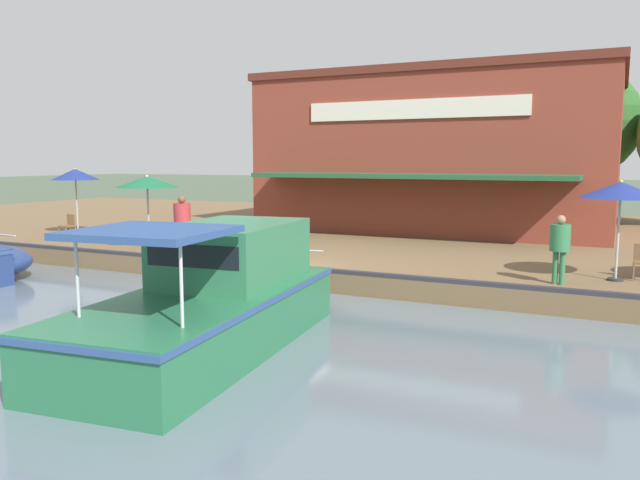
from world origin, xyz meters
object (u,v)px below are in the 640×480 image
at_px(patio_umbrella_mid_patio_left, 621,190).
at_px(cafe_chair_far_corner_seat, 68,225).
at_px(patio_umbrella_far_corner, 147,182).
at_px(tree_downstream_bank, 579,126).
at_px(cafe_chair_under_first_umbrella, 174,235).
at_px(person_near_entrance, 182,217).
at_px(patio_umbrella_mid_patio_right, 75,175).
at_px(motorboat_second_along, 226,297).
at_px(waterfront_restaurant, 446,153).
at_px(person_at_quay_edge, 560,241).

relative_size(patio_umbrella_mid_patio_left, cafe_chair_far_corner_seat, 2.82).
height_order(patio_umbrella_far_corner, tree_downstream_bank, tree_downstream_bank).
bearing_deg(cafe_chair_far_corner_seat, cafe_chair_under_first_umbrella, 80.43).
xyz_separation_m(patio_umbrella_far_corner, person_near_entrance, (0.51, 1.76, -1.02)).
height_order(patio_umbrella_mid_patio_left, patio_umbrella_far_corner, patio_umbrella_mid_patio_left).
distance_m(patio_umbrella_mid_patio_right, motorboat_second_along, 14.89).
bearing_deg(cafe_chair_far_corner_seat, patio_umbrella_mid_patio_right, -151.33).
bearing_deg(motorboat_second_along, tree_downstream_bank, 168.47).
bearing_deg(person_near_entrance, tree_downstream_bank, 150.11).
distance_m(motorboat_second_along, tree_downstream_bank, 23.62).
xyz_separation_m(patio_umbrella_mid_patio_right, patio_umbrella_far_corner, (2.02, 5.32, -0.14)).
xyz_separation_m(waterfront_restaurant, person_at_quay_edge, (12.02, 5.80, -2.19)).
relative_size(patio_umbrella_mid_patio_right, motorboat_second_along, 0.32).
bearing_deg(waterfront_restaurant, person_at_quay_edge, 25.77).
relative_size(patio_umbrella_mid_patio_right, tree_downstream_bank, 0.36).
relative_size(cafe_chair_far_corner_seat, person_at_quay_edge, 0.53).
xyz_separation_m(patio_umbrella_mid_patio_right, person_at_quay_edge, (2.45, 17.82, -1.31)).
relative_size(cafe_chair_far_corner_seat, motorboat_second_along, 0.11).
height_order(waterfront_restaurant, patio_umbrella_far_corner, waterfront_restaurant).
xyz_separation_m(cafe_chair_under_first_umbrella, person_near_entrance, (0.67, 0.87, 0.67)).
relative_size(patio_umbrella_mid_patio_left, person_near_entrance, 1.33).
relative_size(patio_umbrella_mid_patio_right, patio_umbrella_far_corner, 1.07).
bearing_deg(patio_umbrella_far_corner, person_near_entrance, 73.79).
relative_size(patio_umbrella_far_corner, person_near_entrance, 1.33).
bearing_deg(person_near_entrance, patio_umbrella_mid_patio_left, 95.54).
relative_size(patio_umbrella_mid_patio_right, cafe_chair_far_corner_seat, 3.02).
height_order(waterfront_restaurant, person_at_quay_edge, waterfront_restaurant).
height_order(cafe_chair_under_first_umbrella, motorboat_second_along, motorboat_second_along).
relative_size(cafe_chair_far_corner_seat, tree_downstream_bank, 0.12).
relative_size(patio_umbrella_mid_patio_right, person_at_quay_edge, 1.60).
relative_size(patio_umbrella_mid_patio_left, person_at_quay_edge, 1.49).
distance_m(person_near_entrance, tree_downstream_bank, 20.24).
distance_m(cafe_chair_far_corner_seat, person_near_entrance, 6.82).
xyz_separation_m(patio_umbrella_mid_patio_right, person_near_entrance, (2.54, 7.09, -1.16)).
distance_m(patio_umbrella_far_corner, tree_downstream_bank, 20.60).
distance_m(cafe_chair_far_corner_seat, person_at_quay_edge, 17.40).
bearing_deg(tree_downstream_bank, motorboat_second_along, -11.53).
bearing_deg(patio_umbrella_mid_patio_left, cafe_chair_under_first_umbrella, -87.80).
bearing_deg(waterfront_restaurant, motorboat_second_along, 1.20).
relative_size(patio_umbrella_far_corner, motorboat_second_along, 0.30).
distance_m(cafe_chair_under_first_umbrella, person_at_quay_edge, 11.63).
relative_size(person_near_entrance, person_at_quay_edge, 1.12).
bearing_deg(cafe_chair_far_corner_seat, person_near_entrance, 76.12).
height_order(person_near_entrance, motorboat_second_along, motorboat_second_along).
height_order(cafe_chair_under_first_umbrella, cafe_chair_far_corner_seat, same).
bearing_deg(person_near_entrance, motorboat_second_along, 44.10).
distance_m(patio_umbrella_mid_patio_right, person_at_quay_edge, 18.04).
height_order(person_at_quay_edge, tree_downstream_bank, tree_downstream_bank).
xyz_separation_m(patio_umbrella_mid_patio_right, cafe_chair_under_first_umbrella, (1.87, 6.21, -1.83)).
xyz_separation_m(patio_umbrella_mid_patio_left, person_near_entrance, (1.16, -11.93, -1.01)).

